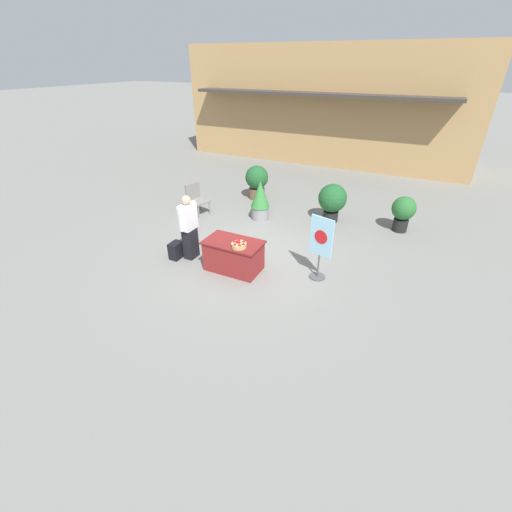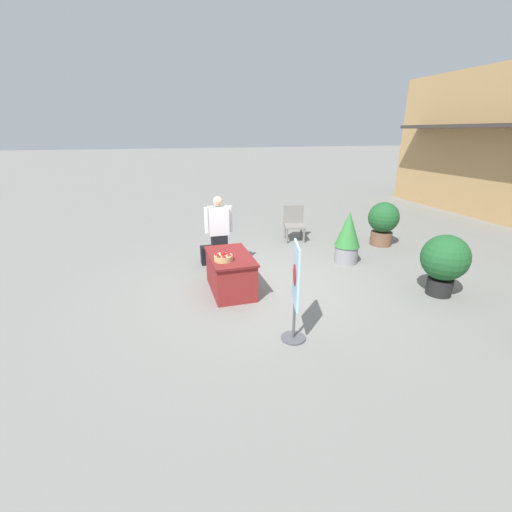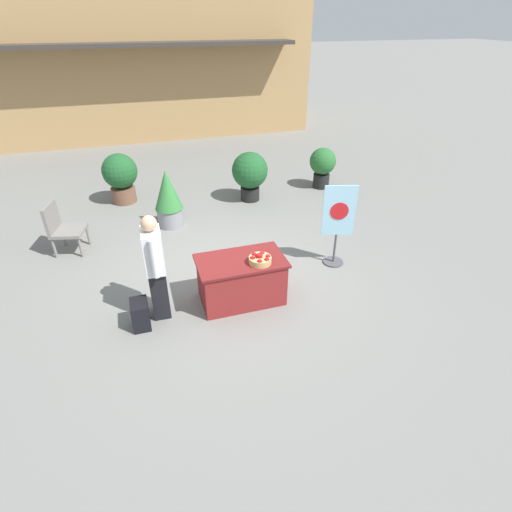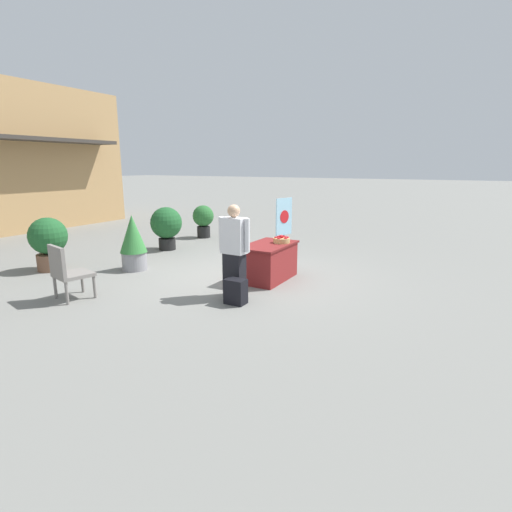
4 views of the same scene
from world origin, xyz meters
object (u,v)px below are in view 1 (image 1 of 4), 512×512
at_px(apple_basket, 239,245).
at_px(potted_plant_near_left, 260,200).
at_px(backpack, 176,250).
at_px(potted_plant_far_right, 257,180).
at_px(potted_plant_near_right, 403,211).
at_px(poster_board, 320,246).
at_px(potted_plant_far_left, 332,200).
at_px(display_table, 234,255).
at_px(patio_chair, 196,198).
at_px(person_visitor, 189,227).

xyz_separation_m(apple_basket, potted_plant_near_left, (-0.98, 3.09, -0.16)).
height_order(backpack, potted_plant_far_right, potted_plant_far_right).
distance_m(potted_plant_far_right, potted_plant_near_right, 4.90).
xyz_separation_m(poster_board, potted_plant_far_left, (-0.60, 3.19, -0.12)).
bearing_deg(display_table, patio_chair, 138.44).
bearing_deg(backpack, patio_chair, 114.65).
relative_size(backpack, potted_plant_far_left, 0.36).
distance_m(patio_chair, potted_plant_near_left, 2.06).
bearing_deg(potted_plant_near_left, apple_basket, -72.46).
height_order(apple_basket, potted_plant_far_left, potted_plant_far_left).
height_order(patio_chair, potted_plant_near_right, potted_plant_near_right).
height_order(display_table, potted_plant_near_left, potted_plant_near_left).
bearing_deg(potted_plant_far_left, potted_plant_near_left, -158.07).
relative_size(potted_plant_far_left, potted_plant_far_right, 1.00).
bearing_deg(potted_plant_far_left, apple_basket, -104.64).
bearing_deg(display_table, potted_plant_near_left, 104.06).
height_order(apple_basket, poster_board, poster_board).
bearing_deg(person_visitor, backpack, -144.33).
xyz_separation_m(potted_plant_far_left, potted_plant_near_right, (1.98, 0.23, -0.08)).
height_order(display_table, potted_plant_far_left, potted_plant_far_left).
bearing_deg(potted_plant_far_left, potted_plant_near_right, 6.50).
xyz_separation_m(display_table, potted_plant_near_right, (3.24, 3.94, 0.23)).
relative_size(apple_basket, person_visitor, 0.21).
relative_size(poster_board, potted_plant_near_left, 1.22).
height_order(backpack, potted_plant_near_left, potted_plant_near_left).
bearing_deg(backpack, apple_basket, 0.30).
bearing_deg(potted_plant_far_right, potted_plant_near_left, -60.48).
distance_m(display_table, potted_plant_near_left, 3.02).
height_order(potted_plant_far_left, potted_plant_near_left, potted_plant_near_left).
height_order(display_table, potted_plant_near_right, potted_plant_near_right).
xyz_separation_m(poster_board, potted_plant_far_right, (-3.49, 3.97, -0.15)).
xyz_separation_m(display_table, potted_plant_far_left, (1.26, 3.72, 0.31)).
bearing_deg(poster_board, potted_plant_near_right, 174.18).
distance_m(apple_basket, potted_plant_far_left, 4.02).
xyz_separation_m(person_visitor, poster_board, (3.10, 0.50, -0.02)).
bearing_deg(potted_plant_near_right, backpack, -139.19).
relative_size(display_table, patio_chair, 1.39).
height_order(potted_plant_far_right, potted_plant_near_right, potted_plant_far_right).
bearing_deg(person_visitor, patio_chair, 123.49).
distance_m(potted_plant_far_left, potted_plant_near_left, 2.15).
height_order(display_table, potted_plant_far_right, potted_plant_far_right).
height_order(poster_board, patio_chair, poster_board).
height_order(apple_basket, potted_plant_near_right, potted_plant_near_right).
distance_m(apple_basket, patio_chair, 3.96).
relative_size(poster_board, potted_plant_far_left, 1.28).
bearing_deg(potted_plant_near_left, backpack, -104.61).
height_order(display_table, poster_board, poster_board).
bearing_deg(person_visitor, potted_plant_near_left, 81.56).
xyz_separation_m(poster_board, potted_plant_near_right, (1.37, 3.41, -0.20)).
distance_m(potted_plant_far_left, potted_plant_near_right, 1.99).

